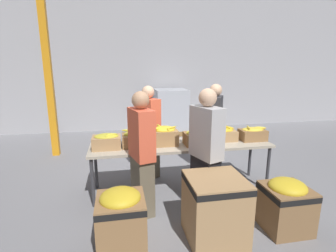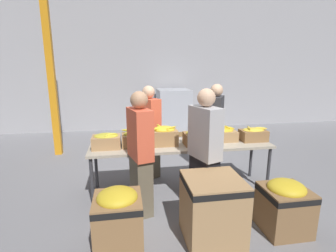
# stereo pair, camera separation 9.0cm
# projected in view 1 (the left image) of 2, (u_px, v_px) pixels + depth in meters

# --- Properties ---
(ground_plane) EXTENTS (30.00, 30.00, 0.00)m
(ground_plane) POSITION_uv_depth(u_px,v_px,m) (181.00, 189.00, 4.29)
(ground_plane) COLOR gray
(wall_back) EXTENTS (16.00, 0.08, 4.00)m
(wall_back) POSITION_uv_depth(u_px,v_px,m) (149.00, 64.00, 7.86)
(wall_back) COLOR #A8A8AD
(wall_back) RESTS_ON ground_plane
(sorting_table) EXTENTS (2.82, 0.71, 0.77)m
(sorting_table) POSITION_uv_depth(u_px,v_px,m) (181.00, 147.00, 4.13)
(sorting_table) COLOR #B2A893
(sorting_table) RESTS_ON ground_plane
(banana_box_0) EXTENTS (0.41, 0.30, 0.24)m
(banana_box_0) POSITION_uv_depth(u_px,v_px,m) (107.00, 141.00, 3.87)
(banana_box_0) COLOR tan
(banana_box_0) RESTS_ON sorting_table
(banana_box_1) EXTENTS (0.42, 0.32, 0.25)m
(banana_box_1) POSITION_uv_depth(u_px,v_px,m) (136.00, 139.00, 3.99)
(banana_box_1) COLOR #A37A4C
(banana_box_1) RESTS_ON sorting_table
(banana_box_2) EXTENTS (0.40, 0.34, 0.30)m
(banana_box_2) POSITION_uv_depth(u_px,v_px,m) (164.00, 135.00, 4.05)
(banana_box_2) COLOR #A37A4C
(banana_box_2) RESTS_ON sorting_table
(banana_box_3) EXTENTS (0.41, 0.31, 0.26)m
(banana_box_3) POSITION_uv_depth(u_px,v_px,m) (198.00, 137.00, 4.06)
(banana_box_3) COLOR olive
(banana_box_3) RESTS_ON sorting_table
(banana_box_4) EXTENTS (0.40, 0.32, 0.24)m
(banana_box_4) POSITION_uv_depth(u_px,v_px,m) (223.00, 134.00, 4.30)
(banana_box_4) COLOR tan
(banana_box_4) RESTS_ON sorting_table
(banana_box_5) EXTENTS (0.42, 0.28, 0.24)m
(banana_box_5) POSITION_uv_depth(u_px,v_px,m) (253.00, 134.00, 4.30)
(banana_box_5) COLOR olive
(banana_box_5) RESTS_ON sorting_table
(volunteer_0) EXTENTS (0.41, 0.49, 1.64)m
(volunteer_0) POSITION_uv_depth(u_px,v_px,m) (149.00, 132.00, 4.63)
(volunteer_0) COLOR #6B604C
(volunteer_0) RESTS_ON ground_plane
(volunteer_1) EXTENTS (0.41, 0.49, 1.65)m
(volunteer_1) POSITION_uv_depth(u_px,v_px,m) (214.00, 129.00, 4.82)
(volunteer_1) COLOR #2D3856
(volunteer_1) RESTS_ON ground_plane
(volunteer_2) EXTENTS (0.37, 0.51, 1.71)m
(volunteer_2) POSITION_uv_depth(u_px,v_px,m) (206.00, 154.00, 3.42)
(volunteer_2) COLOR black
(volunteer_2) RESTS_ON ground_plane
(volunteer_3) EXTENTS (0.33, 0.49, 1.67)m
(volunteer_3) POSITION_uv_depth(u_px,v_px,m) (142.00, 155.00, 3.43)
(volunteer_3) COLOR #6B604C
(volunteer_3) RESTS_ON ground_plane
(donation_bin_0) EXTENTS (0.52, 0.52, 0.71)m
(donation_bin_0) POSITION_uv_depth(u_px,v_px,m) (121.00, 218.00, 2.82)
(donation_bin_0) COLOR olive
(donation_bin_0) RESTS_ON ground_plane
(donation_bin_1) EXTENTS (0.65, 0.65, 0.75)m
(donation_bin_1) POSITION_uv_depth(u_px,v_px,m) (215.00, 206.00, 3.01)
(donation_bin_1) COLOR tan
(donation_bin_1) RESTS_ON ground_plane
(donation_bin_2) EXTENTS (0.53, 0.53, 0.65)m
(donation_bin_2) POSITION_uv_depth(u_px,v_px,m) (286.00, 203.00, 3.19)
(donation_bin_2) COLOR olive
(donation_bin_2) RESTS_ON ground_plane
(support_pillar) EXTENTS (0.15, 0.15, 4.00)m
(support_pillar) POSITION_uv_depth(u_px,v_px,m) (47.00, 64.00, 5.45)
(support_pillar) COLOR orange
(support_pillar) RESTS_ON ground_plane
(pallet_stack_0) EXTENTS (0.99, 0.99, 1.28)m
(pallet_stack_0) POSITION_uv_depth(u_px,v_px,m) (171.00, 112.00, 7.67)
(pallet_stack_0) COLOR olive
(pallet_stack_0) RESTS_ON ground_plane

